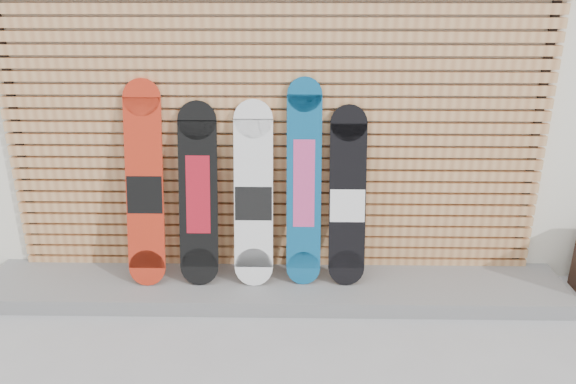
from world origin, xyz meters
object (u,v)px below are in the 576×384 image
object	(u,v)px
snowboard_0	(145,186)
snowboard_4	(347,198)
snowboard_2	(254,195)
snowboard_1	(198,195)
snowboard_3	(304,183)

from	to	relation	value
snowboard_0	snowboard_4	xyz separation A→B (m)	(1.56, 0.02, -0.09)
snowboard_2	snowboard_4	distance (m)	0.72
snowboard_0	snowboard_4	size ratio (longest dim) A/B	1.14
snowboard_4	snowboard_1	bearing A→B (deg)	-179.66
snowboard_1	snowboard_3	xyz separation A→B (m)	(0.81, 0.01, 0.09)
snowboard_3	snowboard_0	bearing A→B (deg)	-178.91
snowboard_1	snowboard_0	bearing A→B (deg)	-178.77
snowboard_2	snowboard_3	size ratio (longest dim) A/B	0.89
snowboard_0	snowboard_1	bearing A→B (deg)	1.23
snowboard_2	snowboard_4	bearing A→B (deg)	0.75
snowboard_1	snowboard_4	xyz separation A→B (m)	(1.15, 0.01, -0.02)
snowboard_2	snowboard_0	bearing A→B (deg)	-179.58
snowboard_1	snowboard_2	distance (m)	0.43
snowboard_0	snowboard_4	world-z (taller)	snowboard_0
snowboard_1	snowboard_4	world-z (taller)	snowboard_1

